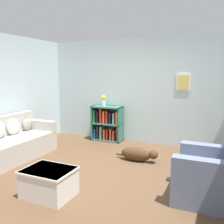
# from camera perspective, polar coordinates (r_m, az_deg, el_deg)

# --- Properties ---
(ground_plane) EXTENTS (14.00, 14.00, 0.00)m
(ground_plane) POSITION_cam_1_polar(r_m,az_deg,el_deg) (4.54, -2.13, -13.94)
(ground_plane) COLOR brown
(wall_back) EXTENTS (5.60, 0.13, 2.60)m
(wall_back) POSITION_cam_1_polar(r_m,az_deg,el_deg) (6.29, 6.97, 4.67)
(wall_back) COLOR silver
(wall_back) RESTS_ON ground_plane
(couch) EXTENTS (0.83, 1.79, 0.87)m
(couch) POSITION_cam_1_polar(r_m,az_deg,el_deg) (5.62, -21.93, -6.51)
(couch) COLOR #ADA89E
(couch) RESTS_ON ground_plane
(bookshelf) EXTENTS (0.80, 0.33, 0.91)m
(bookshelf) POSITION_cam_1_polar(r_m,az_deg,el_deg) (6.52, -1.09, -2.79)
(bookshelf) COLOR #2D6B56
(bookshelf) RESTS_ON ground_plane
(recliner_chair) EXTENTS (1.04, 0.89, 1.02)m
(recliner_chair) POSITION_cam_1_polar(r_m,az_deg,el_deg) (3.83, 23.31, -13.44)
(recliner_chair) COLOR slate
(recliner_chair) RESTS_ON ground_plane
(coffee_table) EXTENTS (0.71, 0.56, 0.41)m
(coffee_table) POSITION_cam_1_polar(r_m,az_deg,el_deg) (3.83, -14.21, -15.19)
(coffee_table) COLOR silver
(coffee_table) RESTS_ON ground_plane
(dog) EXTENTS (0.91, 0.25, 0.28)m
(dog) POSITION_cam_1_polar(r_m,az_deg,el_deg) (5.12, 5.92, -9.53)
(dog) COLOR #472D19
(dog) RESTS_ON ground_plane
(vase) EXTENTS (0.12, 0.12, 0.28)m
(vase) POSITION_cam_1_polar(r_m,az_deg,el_deg) (6.46, -1.95, 2.75)
(vase) COLOR silver
(vase) RESTS_ON bookshelf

